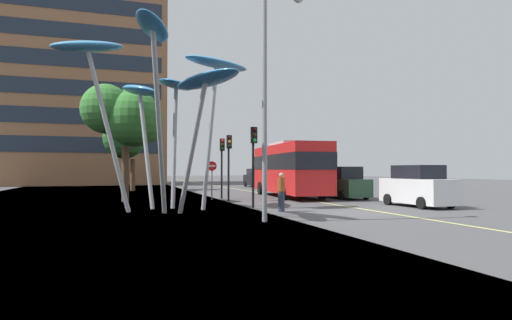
# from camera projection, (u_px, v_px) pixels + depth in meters

# --- Properties ---
(ground) EXTENTS (120.00, 240.00, 0.10)m
(ground) POSITION_uv_depth(u_px,v_px,m) (333.00, 214.00, 19.13)
(ground) COLOR #4C4C4F
(red_bus) EXTENTS (3.51, 10.83, 3.83)m
(red_bus) POSITION_uv_depth(u_px,v_px,m) (289.00, 167.00, 30.56)
(red_bus) COLOR red
(red_bus) RESTS_ON ground
(leaf_sculpture) EXTENTS (9.16, 9.59, 7.71)m
(leaf_sculpture) POSITION_uv_depth(u_px,v_px,m) (162.00, 80.00, 20.12)
(leaf_sculpture) COLOR #9EA0A5
(leaf_sculpture) RESTS_ON ground
(traffic_light_kerb_near) EXTENTS (0.28, 0.42, 4.00)m
(traffic_light_kerb_near) POSITION_uv_depth(u_px,v_px,m) (254.00, 150.00, 21.53)
(traffic_light_kerb_near) COLOR black
(traffic_light_kerb_near) RESTS_ON ground
(traffic_light_kerb_far) EXTENTS (0.28, 0.42, 3.98)m
(traffic_light_kerb_far) POSITION_uv_depth(u_px,v_px,m) (229.00, 154.00, 26.37)
(traffic_light_kerb_far) COLOR black
(traffic_light_kerb_far) RESTS_ON ground
(traffic_light_island_mid) EXTENTS (0.28, 0.42, 3.92)m
(traffic_light_island_mid) POSITION_uv_depth(u_px,v_px,m) (222.00, 155.00, 28.48)
(traffic_light_island_mid) COLOR black
(traffic_light_island_mid) RESTS_ON ground
(car_parked_near) EXTENTS (1.90, 4.34, 2.13)m
(car_parked_near) POSITION_uv_depth(u_px,v_px,m) (418.00, 187.00, 22.48)
(car_parked_near) COLOR silver
(car_parked_near) RESTS_ON ground
(car_parked_mid) EXTENTS (1.92, 4.54, 2.09)m
(car_parked_mid) POSITION_uv_depth(u_px,v_px,m) (343.00, 184.00, 28.92)
(car_parked_mid) COLOR #2D5138
(car_parked_mid) RESTS_ON ground
(car_parked_far) EXTENTS (1.92, 4.59, 2.09)m
(car_parked_far) POSITION_uv_depth(u_px,v_px,m) (310.00, 181.00, 34.93)
(car_parked_far) COLOR navy
(car_parked_far) RESTS_ON ground
(car_side_street) EXTENTS (2.02, 4.33, 2.10)m
(car_side_street) POSITION_uv_depth(u_px,v_px,m) (276.00, 179.00, 41.84)
(car_side_street) COLOR gold
(car_side_street) RESTS_ON ground
(car_far_side) EXTENTS (2.01, 4.47, 2.01)m
(car_far_side) POSITION_uv_depth(u_px,v_px,m) (257.00, 178.00, 47.72)
(car_far_side) COLOR black
(car_far_side) RESTS_ON ground
(street_lamp) EXTENTS (1.67, 0.44, 8.66)m
(street_lamp) POSITION_uv_depth(u_px,v_px,m) (273.00, 74.00, 16.16)
(street_lamp) COLOR gray
(street_lamp) RESTS_ON ground
(tree_pavement_near) EXTENTS (4.63, 4.08, 6.84)m
(tree_pavement_near) POSITION_uv_depth(u_px,v_px,m) (125.00, 117.00, 25.66)
(tree_pavement_near) COLOR brown
(tree_pavement_near) RESTS_ON ground
(tree_pavement_far) EXTENTS (5.30, 5.49, 7.37)m
(tree_pavement_far) POSITION_uv_depth(u_px,v_px,m) (129.00, 135.00, 39.10)
(tree_pavement_far) COLOR brown
(tree_pavement_far) RESTS_ON ground
(pedestrian) EXTENTS (0.34, 0.34, 1.76)m
(pedestrian) POSITION_uv_depth(u_px,v_px,m) (281.00, 192.00, 19.72)
(pedestrian) COLOR #2D3342
(pedestrian) RESTS_ON ground
(no_entry_sign) EXTENTS (0.60, 0.12, 2.42)m
(no_entry_sign) POSITION_uv_depth(u_px,v_px,m) (212.00, 174.00, 27.54)
(no_entry_sign) COLOR gray
(no_entry_sign) RESTS_ON ground
(backdrop_building) EXTENTS (24.33, 15.47, 26.64)m
(backdrop_building) POSITION_uv_depth(u_px,v_px,m) (68.00, 84.00, 57.95)
(backdrop_building) COLOR #8E6042
(backdrop_building) RESTS_ON ground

